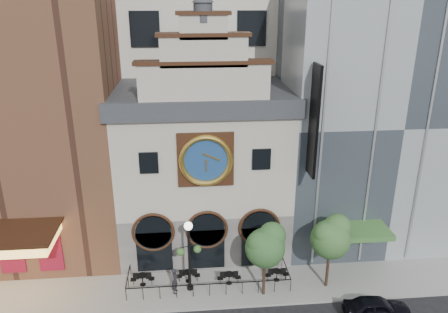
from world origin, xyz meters
TOP-DOWN VIEW (x-y plane):
  - ground at (0.00, 0.00)m, footprint 120.00×120.00m
  - sidewalk at (0.00, 2.50)m, footprint 44.00×5.00m
  - clock_building at (0.00, 7.82)m, footprint 12.60×8.78m
  - theater_building at (-13.00, 9.96)m, footprint 14.00×15.60m
  - retail_building at (12.99, 9.99)m, footprint 14.00×14.40m
  - cafe_railing at (0.00, 2.50)m, footprint 10.60×2.60m
  - bistro_0 at (-4.40, 2.74)m, footprint 1.58×0.68m
  - bistro_1 at (-1.35, 2.83)m, footprint 1.58×0.68m
  - bistro_2 at (1.37, 2.36)m, footprint 1.58×0.68m
  - bistro_3 at (4.63, 2.41)m, footprint 1.58×0.68m
  - car_right at (9.97, -1.54)m, footprint 4.11×1.90m
  - pedestrian at (-2.21, 1.76)m, footprint 0.56×0.73m
  - lamppost at (-1.24, 2.00)m, footprint 1.57×0.76m
  - tree_left at (3.53, 1.12)m, footprint 2.60×2.50m
  - tree_right at (7.85, 1.59)m, footprint 2.66×2.56m

SIDE VIEW (x-z plane):
  - ground at x=0.00m, z-range 0.00..0.00m
  - sidewalk at x=0.00m, z-range 0.00..0.15m
  - cafe_railing at x=0.00m, z-range 0.15..1.05m
  - bistro_0 at x=-4.40m, z-range 0.16..1.06m
  - bistro_1 at x=-1.35m, z-range 0.16..1.06m
  - bistro_2 at x=1.37m, z-range 0.16..1.06m
  - bistro_3 at x=4.63m, z-range 0.16..1.06m
  - car_right at x=9.97m, z-range 0.00..1.36m
  - pedestrian at x=-2.21m, z-range 0.15..1.95m
  - lamppost at x=-1.24m, z-range 0.74..5.75m
  - tree_left at x=3.53m, z-range 1.32..6.32m
  - tree_right at x=7.85m, z-range 1.35..6.47m
  - clock_building at x=0.00m, z-range -2.64..16.01m
  - retail_building at x=12.99m, z-range 0.14..20.14m
  - theater_building at x=-13.00m, z-range 0.10..25.10m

